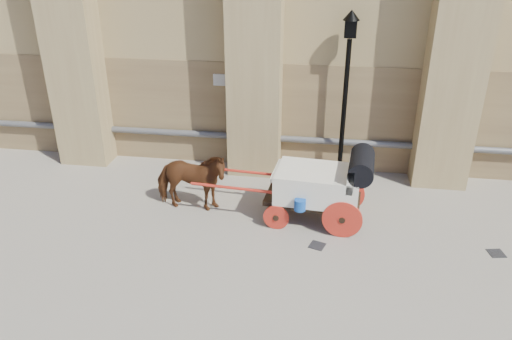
# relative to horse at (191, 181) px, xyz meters

# --- Properties ---
(ground) EXTENTS (90.00, 90.00, 0.00)m
(ground) POSITION_rel_horse_xyz_m (2.20, -1.18, -0.77)
(ground) COLOR gray
(ground) RESTS_ON ground
(horse) EXTENTS (1.85, 0.87, 1.55)m
(horse) POSITION_rel_horse_xyz_m (0.00, 0.00, 0.00)
(horse) COLOR brown
(horse) RESTS_ON ground
(carriage) EXTENTS (4.22, 1.53, 1.81)m
(carriage) POSITION_rel_horse_xyz_m (3.17, -0.06, 0.20)
(carriage) COLOR black
(carriage) RESTS_ON ground
(street_lamp) EXTENTS (0.42, 0.42, 4.49)m
(street_lamp) POSITION_rel_horse_xyz_m (3.58, 2.39, 1.63)
(street_lamp) COLOR black
(street_lamp) RESTS_ON ground
(drain_grate_near) EXTENTS (0.41, 0.41, 0.01)m
(drain_grate_near) POSITION_rel_horse_xyz_m (3.11, -1.15, -0.77)
(drain_grate_near) COLOR black
(drain_grate_near) RESTS_ON ground
(drain_grate_far) EXTENTS (0.38, 0.38, 0.01)m
(drain_grate_far) POSITION_rel_horse_xyz_m (6.90, -0.88, -0.77)
(drain_grate_far) COLOR black
(drain_grate_far) RESTS_ON ground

